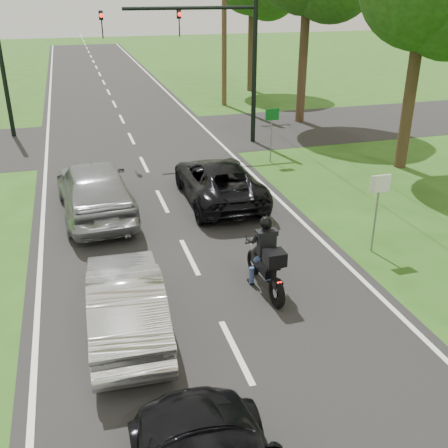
{
  "coord_description": "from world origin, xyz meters",
  "views": [
    {
      "loc": [
        -2.5,
        -7.73,
        6.39
      ],
      "look_at": [
        0.64,
        3.0,
        1.3
      ],
      "focal_mm": 42.0,
      "sensor_mm": 36.0,
      "label": 1
    }
  ],
  "objects_px": {
    "dark_suv": "(218,180)",
    "utility_pole_far": "(224,12)",
    "motorcycle_rider": "(266,263)",
    "traffic_signal": "(212,46)",
    "sign_white": "(379,195)",
    "silver_sedan": "(126,302)",
    "silver_suv": "(95,188)",
    "sign_green": "(272,122)"
  },
  "relations": [
    {
      "from": "motorcycle_rider",
      "to": "silver_sedan",
      "type": "xyz_separation_m",
      "value": [
        -3.21,
        -0.67,
        -0.03
      ]
    },
    {
      "from": "motorcycle_rider",
      "to": "dark_suv",
      "type": "distance_m",
      "value": 5.69
    },
    {
      "from": "silver_sedan",
      "to": "sign_white",
      "type": "distance_m",
      "value": 6.87
    },
    {
      "from": "dark_suv",
      "to": "silver_sedan",
      "type": "bearing_deg",
      "value": 60.8
    },
    {
      "from": "sign_white",
      "to": "sign_green",
      "type": "distance_m",
      "value": 8.0
    },
    {
      "from": "motorcycle_rider",
      "to": "traffic_signal",
      "type": "height_order",
      "value": "traffic_signal"
    },
    {
      "from": "traffic_signal",
      "to": "motorcycle_rider",
      "type": "bearing_deg",
      "value": -99.49
    },
    {
      "from": "silver_sedan",
      "to": "sign_green",
      "type": "bearing_deg",
      "value": -122.55
    },
    {
      "from": "traffic_signal",
      "to": "utility_pole_far",
      "type": "relative_size",
      "value": 0.64
    },
    {
      "from": "traffic_signal",
      "to": "utility_pole_far",
      "type": "distance_m",
      "value": 8.55
    },
    {
      "from": "dark_suv",
      "to": "sign_green",
      "type": "height_order",
      "value": "sign_green"
    },
    {
      "from": "motorcycle_rider",
      "to": "utility_pole_far",
      "type": "xyz_separation_m",
      "value": [
        4.88,
        20.07,
        4.36
      ]
    },
    {
      "from": "motorcycle_rider",
      "to": "utility_pole_far",
      "type": "bearing_deg",
      "value": 75.31
    },
    {
      "from": "dark_suv",
      "to": "utility_pole_far",
      "type": "distance_m",
      "value": 15.69
    },
    {
      "from": "motorcycle_rider",
      "to": "silver_suv",
      "type": "distance_m",
      "value": 6.54
    },
    {
      "from": "dark_suv",
      "to": "traffic_signal",
      "type": "bearing_deg",
      "value": -102.52
    },
    {
      "from": "silver_suv",
      "to": "sign_green",
      "type": "xyz_separation_m",
      "value": [
        7.0,
        3.48,
        0.73
      ]
    },
    {
      "from": "dark_suv",
      "to": "sign_white",
      "type": "relative_size",
      "value": 2.27
    },
    {
      "from": "utility_pole_far",
      "to": "sign_green",
      "type": "distance_m",
      "value": 11.63
    },
    {
      "from": "silver_suv",
      "to": "utility_pole_far",
      "type": "xyz_separation_m",
      "value": [
        8.3,
        14.5,
        4.21
      ]
    },
    {
      "from": "utility_pole_far",
      "to": "motorcycle_rider",
      "type": "bearing_deg",
      "value": -103.67
    },
    {
      "from": "dark_suv",
      "to": "traffic_signal",
      "type": "distance_m",
      "value": 7.44
    },
    {
      "from": "utility_pole_far",
      "to": "sign_white",
      "type": "height_order",
      "value": "utility_pole_far"
    },
    {
      "from": "utility_pole_far",
      "to": "sign_green",
      "type": "xyz_separation_m",
      "value": [
        -1.3,
        -11.02,
        -3.49
      ]
    },
    {
      "from": "motorcycle_rider",
      "to": "silver_sedan",
      "type": "distance_m",
      "value": 3.28
    },
    {
      "from": "silver_suv",
      "to": "motorcycle_rider",
      "type": "bearing_deg",
      "value": 117.75
    },
    {
      "from": "sign_green",
      "to": "utility_pole_far",
      "type": "bearing_deg",
      "value": 83.27
    },
    {
      "from": "motorcycle_rider",
      "to": "sign_green",
      "type": "height_order",
      "value": "sign_green"
    },
    {
      "from": "motorcycle_rider",
      "to": "traffic_signal",
      "type": "relative_size",
      "value": 0.33
    },
    {
      "from": "dark_suv",
      "to": "sign_green",
      "type": "distance_m",
      "value": 4.68
    },
    {
      "from": "motorcycle_rider",
      "to": "sign_white",
      "type": "height_order",
      "value": "sign_white"
    },
    {
      "from": "silver_sedan",
      "to": "silver_suv",
      "type": "height_order",
      "value": "silver_suv"
    },
    {
      "from": "traffic_signal",
      "to": "sign_green",
      "type": "distance_m",
      "value": 4.24
    },
    {
      "from": "motorcycle_rider",
      "to": "silver_sedan",
      "type": "relative_size",
      "value": 0.52
    },
    {
      "from": "sign_green",
      "to": "silver_sedan",
      "type": "bearing_deg",
      "value": -124.97
    },
    {
      "from": "utility_pole_far",
      "to": "dark_suv",
      "type": "bearing_deg",
      "value": -107.01
    },
    {
      "from": "silver_sedan",
      "to": "traffic_signal",
      "type": "distance_m",
      "value": 14.19
    },
    {
      "from": "traffic_signal",
      "to": "utility_pole_far",
      "type": "bearing_deg",
      "value": 70.32
    },
    {
      "from": "silver_suv",
      "to": "dark_suv",
      "type": "bearing_deg",
      "value": 177.63
    },
    {
      "from": "silver_suv",
      "to": "traffic_signal",
      "type": "relative_size",
      "value": 0.79
    },
    {
      "from": "motorcycle_rider",
      "to": "traffic_signal",
      "type": "distance_m",
      "value": 12.7
    },
    {
      "from": "motorcycle_rider",
      "to": "sign_green",
      "type": "bearing_deg",
      "value": 67.39
    }
  ]
}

